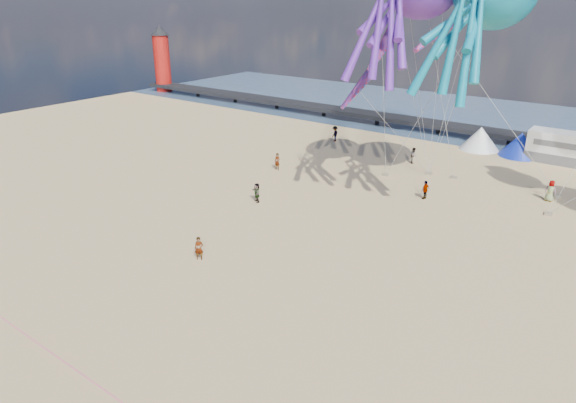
{
  "coord_description": "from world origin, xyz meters",
  "views": [
    {
      "loc": [
        12.89,
        -13.88,
        15.13
      ],
      "look_at": [
        -1.84,
        6.0,
        5.13
      ],
      "focal_mm": 32.0,
      "sensor_mm": 36.0,
      "label": 1
    }
  ],
  "objects_px": {
    "beachgoer_0": "(551,191)",
    "tent_white": "(480,138)",
    "beachgoer_1": "(414,155)",
    "sandbag_d": "(558,196)",
    "beachgoer_3": "(425,190)",
    "sandbag_e": "(429,173)",
    "motorhome_0": "(565,148)",
    "windsock_mid": "(442,30)",
    "sandbag_a": "(386,174)",
    "windsock_left": "(382,48)",
    "sandbag_b": "(454,177)",
    "beachgoer_5": "(277,162)",
    "lighthouse": "(162,64)",
    "sandbag_c": "(548,214)",
    "windsock_right": "(357,89)",
    "tent_blue": "(520,144)",
    "beachgoer_4": "(257,193)",
    "beachgoer_2": "(335,134)",
    "standing_person": "(199,248)"
  },
  "relations": [
    {
      "from": "beachgoer_0",
      "to": "sandbag_d",
      "type": "bearing_deg",
      "value": -103.44
    },
    {
      "from": "beachgoer_1",
      "to": "sandbag_d",
      "type": "relative_size",
      "value": 3.03
    },
    {
      "from": "lighthouse",
      "to": "beachgoer_4",
      "type": "height_order",
      "value": "lighthouse"
    },
    {
      "from": "beachgoer_2",
      "to": "beachgoer_0",
      "type": "bearing_deg",
      "value": 71.62
    },
    {
      "from": "beachgoer_0",
      "to": "sandbag_c",
      "type": "height_order",
      "value": "beachgoer_0"
    },
    {
      "from": "beachgoer_5",
      "to": "tent_blue",
      "type": "bearing_deg",
      "value": 44.75
    },
    {
      "from": "tent_white",
      "to": "windsock_right",
      "type": "height_order",
      "value": "windsock_right"
    },
    {
      "from": "windsock_mid",
      "to": "windsock_left",
      "type": "bearing_deg",
      "value": -138.77
    },
    {
      "from": "beachgoer_5",
      "to": "sandbag_e",
      "type": "bearing_deg",
      "value": 28.67
    },
    {
      "from": "sandbag_c",
      "to": "motorhome_0",
      "type": "bearing_deg",
      "value": 96.58
    },
    {
      "from": "beachgoer_0",
      "to": "tent_white",
      "type": "bearing_deg",
      "value": -48.0
    },
    {
      "from": "tent_white",
      "to": "beachgoer_0",
      "type": "distance_m",
      "value": 14.61
    },
    {
      "from": "windsock_left",
      "to": "windsock_right",
      "type": "relative_size",
      "value": 1.32
    },
    {
      "from": "motorhome_0",
      "to": "windsock_mid",
      "type": "relative_size",
      "value": 1.09
    },
    {
      "from": "motorhome_0",
      "to": "beachgoer_3",
      "type": "distance_m",
      "value": 18.24
    },
    {
      "from": "beachgoer_1",
      "to": "beachgoer_2",
      "type": "xyz_separation_m",
      "value": [
        -10.3,
        2.31,
        0.09
      ]
    },
    {
      "from": "beachgoer_3",
      "to": "beachgoer_4",
      "type": "relative_size",
      "value": 1.0
    },
    {
      "from": "sandbag_e",
      "to": "windsock_left",
      "type": "relative_size",
      "value": 0.07
    },
    {
      "from": "tent_white",
      "to": "tent_blue",
      "type": "xyz_separation_m",
      "value": [
        4.0,
        0.0,
        0.0
      ]
    },
    {
      "from": "lighthouse",
      "to": "tent_blue",
      "type": "relative_size",
      "value": 2.25
    },
    {
      "from": "sandbag_a",
      "to": "sandbag_d",
      "type": "xyz_separation_m",
      "value": [
        13.52,
        3.44,
        0.0
      ]
    },
    {
      "from": "beachgoer_1",
      "to": "beachgoer_4",
      "type": "relative_size",
      "value": 0.99
    },
    {
      "from": "tent_white",
      "to": "sandbag_b",
      "type": "bearing_deg",
      "value": -83.69
    },
    {
      "from": "motorhome_0",
      "to": "beachgoer_4",
      "type": "bearing_deg",
      "value": -124.48
    },
    {
      "from": "beachgoer_5",
      "to": "windsock_mid",
      "type": "xyz_separation_m",
      "value": [
        13.42,
        2.43,
        11.92
      ]
    },
    {
      "from": "windsock_mid",
      "to": "tent_blue",
      "type": "bearing_deg",
      "value": 94.51
    },
    {
      "from": "standing_person",
      "to": "beachgoer_4",
      "type": "height_order",
      "value": "beachgoer_4"
    },
    {
      "from": "sandbag_b",
      "to": "windsock_left",
      "type": "height_order",
      "value": "windsock_left"
    },
    {
      "from": "beachgoer_2",
      "to": "windsock_mid",
      "type": "distance_m",
      "value": 20.85
    },
    {
      "from": "beachgoer_3",
      "to": "sandbag_d",
      "type": "relative_size",
      "value": 3.05
    },
    {
      "from": "tent_white",
      "to": "sandbag_d",
      "type": "relative_size",
      "value": 8.0
    },
    {
      "from": "beachgoer_5",
      "to": "windsock_mid",
      "type": "relative_size",
      "value": 0.26
    },
    {
      "from": "beachgoer_2",
      "to": "lighthouse",
      "type": "bearing_deg",
      "value": -110.1
    },
    {
      "from": "windsock_left",
      "to": "motorhome_0",
      "type": "bearing_deg",
      "value": 44.64
    },
    {
      "from": "tent_white",
      "to": "sandbag_a",
      "type": "height_order",
      "value": "tent_white"
    },
    {
      "from": "beachgoer_4",
      "to": "windsock_mid",
      "type": "distance_m",
      "value": 18.26
    },
    {
      "from": "sandbag_c",
      "to": "windsock_right",
      "type": "xyz_separation_m",
      "value": [
        -15.41,
        -1.98,
        7.87
      ]
    },
    {
      "from": "beachgoer_3",
      "to": "beachgoer_5",
      "type": "relative_size",
      "value": 0.97
    },
    {
      "from": "beachgoer_5",
      "to": "sandbag_b",
      "type": "relative_size",
      "value": 3.16
    },
    {
      "from": "lighthouse",
      "to": "windsock_left",
      "type": "height_order",
      "value": "windsock_left"
    },
    {
      "from": "beachgoer_3",
      "to": "sandbag_e",
      "type": "bearing_deg",
      "value": -145.61
    },
    {
      "from": "windsock_mid",
      "to": "tent_white",
      "type": "bearing_deg",
      "value": 109.01
    },
    {
      "from": "sandbag_c",
      "to": "sandbag_d",
      "type": "height_order",
      "value": "same"
    },
    {
      "from": "tent_blue",
      "to": "windsock_right",
      "type": "distance_m",
      "value": 20.31
    },
    {
      "from": "lighthouse",
      "to": "sandbag_d",
      "type": "bearing_deg",
      "value": -12.53
    },
    {
      "from": "beachgoer_1",
      "to": "windsock_right",
      "type": "relative_size",
      "value": 0.3
    },
    {
      "from": "sandbag_e",
      "to": "sandbag_d",
      "type": "bearing_deg",
      "value": 4.56
    },
    {
      "from": "tent_white",
      "to": "sandbag_b",
      "type": "distance_m",
      "value": 10.79
    },
    {
      "from": "beachgoer_0",
      "to": "sandbag_e",
      "type": "distance_m",
      "value": 10.15
    },
    {
      "from": "sandbag_a",
      "to": "sandbag_d",
      "type": "distance_m",
      "value": 13.95
    }
  ]
}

